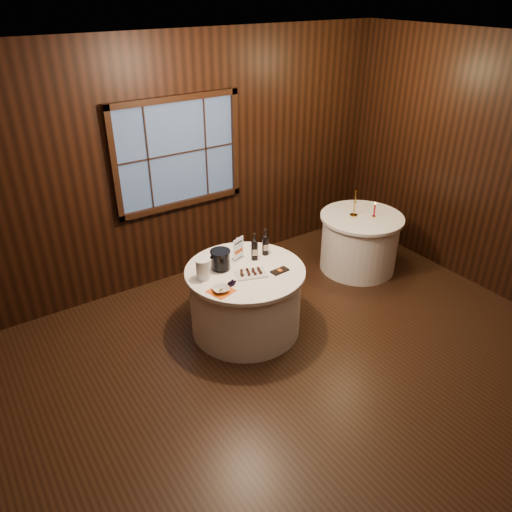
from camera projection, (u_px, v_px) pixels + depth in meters
ground at (301, 379)px, 4.92m from camera, size 6.00×6.00×0.00m
back_wall at (178, 162)px, 5.97m from camera, size 6.00×0.10×3.00m
main_table at (245, 300)px, 5.45m from camera, size 1.28×1.28×0.77m
side_table at (359, 242)px, 6.65m from camera, size 1.08×1.08×0.77m
sign_stand at (238, 252)px, 5.42m from camera, size 0.16×0.12×0.27m
port_bottle_left at (255, 248)px, 5.40m from camera, size 0.07×0.09×0.31m
port_bottle_right at (265, 244)px, 5.50m from camera, size 0.07×0.09×0.31m
ice_bucket at (220, 259)px, 5.22m from camera, size 0.22×0.22×0.22m
chocolate_plate at (251, 273)px, 5.17m from camera, size 0.37×0.30×0.05m
chocolate_box at (280, 271)px, 5.23m from camera, size 0.20×0.11×0.02m
grape_bunch at (232, 283)px, 4.99m from camera, size 0.18×0.10×0.04m
glass_pitcher at (203, 269)px, 5.06m from camera, size 0.21×0.16×0.22m
orange_napkin at (221, 291)px, 4.90m from camera, size 0.27×0.27×0.00m
cracker_bowl at (221, 289)px, 4.89m from camera, size 0.19×0.19×0.04m
brass_candlestick at (354, 206)px, 6.40m from camera, size 0.10×0.10×0.36m
red_candle at (374, 211)px, 6.40m from camera, size 0.05×0.05×0.20m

